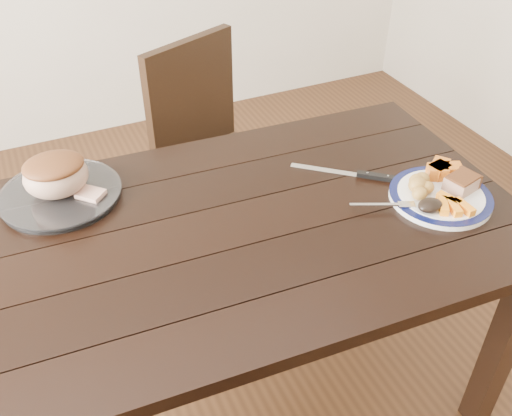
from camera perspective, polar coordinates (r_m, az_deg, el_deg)
name	(u,v)px	position (r m, az deg, el deg)	size (l,w,h in m)	color
ground	(232,394)	(2.06, -2.37, -18.11)	(4.00, 4.00, 0.00)	#472B16
dining_table	(226,253)	(1.57, -2.98, -4.48)	(1.65, 0.98, 0.75)	black
chair_far	(214,147)	(2.26, -4.27, 6.08)	(0.55, 0.56, 0.93)	black
dinner_plate	(440,197)	(1.67, 17.94, 1.06)	(0.28, 0.28, 0.02)	white
plate_rim	(441,195)	(1.67, 17.99, 1.29)	(0.28, 0.28, 0.02)	#0B103A
serving_platter	(61,195)	(1.69, -18.92, 1.20)	(0.33, 0.33, 0.02)	white
pork_slice	(462,183)	(1.69, 19.88, 2.33)	(0.09, 0.07, 0.04)	tan
roasted_potatoes	(420,185)	(1.65, 16.07, 2.26)	(0.09, 0.09, 0.04)	gold
carrot_batons	(452,205)	(1.62, 19.04, 0.30)	(0.09, 0.11, 0.02)	orange
pumpkin_wedges	(442,170)	(1.73, 18.09, 3.64)	(0.11, 0.10, 0.04)	orange
dark_mushroom	(430,205)	(1.58, 17.02, 0.26)	(0.07, 0.05, 0.03)	black
fork	(387,205)	(1.58, 13.00, 0.29)	(0.17, 0.09, 0.00)	silver
roast_joint	(56,176)	(1.65, -19.37, 3.02)	(0.18, 0.15, 0.11)	tan
cut_slice	(91,194)	(1.64, -16.19, 1.31)	(0.07, 0.06, 0.02)	tan
carving_knife	(364,175)	(1.71, 10.74, 3.27)	(0.26, 0.22, 0.01)	silver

